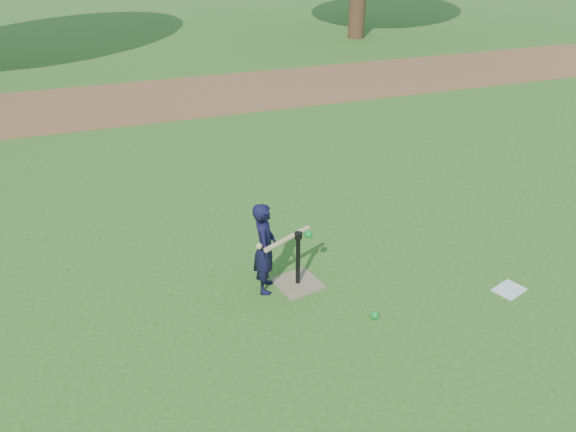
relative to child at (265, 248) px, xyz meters
name	(u,v)px	position (x,y,z in m)	size (l,w,h in m)	color
ground	(288,312)	(0.08, -0.44, -0.48)	(80.00, 80.00, 0.00)	#285116
dirt_strip	(166,98)	(0.08, 7.06, -0.48)	(24.00, 3.00, 0.01)	brown
child	(265,248)	(0.00, 0.00, 0.00)	(0.35, 0.23, 0.97)	black
wiffle_ball_ground	(375,315)	(0.82, -0.81, -0.44)	(0.08, 0.08, 0.08)	#0C842A
clipboard	(509,290)	(2.32, -0.87, -0.48)	(0.30, 0.23, 0.01)	silver
batting_tee	(298,275)	(0.33, -0.04, -0.37)	(0.51, 0.51, 0.61)	#7A6A4D
swing_action	(289,239)	(0.23, -0.06, 0.10)	(0.61, 0.32, 0.08)	tan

